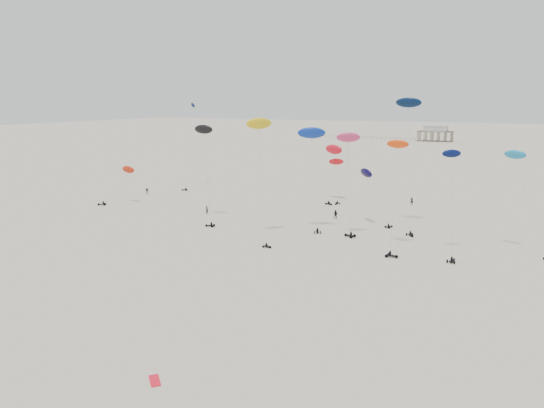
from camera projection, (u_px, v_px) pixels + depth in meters
The scene contains 21 objects.
ground_plane at pixel (401, 170), 196.63m from camera, with size 900.00×900.00×0.00m, color beige.
pavilion_main at pixel (435, 134), 333.08m from camera, with size 21.00×13.00×9.80m.
pier_fence at pixel (355, 138), 355.54m from camera, with size 80.20×0.20×1.50m.
rig_0 at pixel (452, 200), 86.99m from camera, with size 4.59×10.07×17.71m.
rig_1 at pixel (191, 125), 158.36m from camera, with size 7.67×15.80×26.58m.
rig_2 at pixel (336, 170), 136.83m from camera, with size 5.85×10.27×11.97m.
rig_3 at pixel (409, 122), 106.78m from camera, with size 7.58×13.85×27.06m.
rig_4 at pixel (525, 185), 88.89m from camera, with size 9.64×8.35×17.82m.
rig_5 at pixel (333, 156), 135.75m from camera, with size 6.08×11.28×15.03m.
rig_6 at pixel (395, 182), 89.99m from camera, with size 4.50×9.61×19.15m.
rig_8 at pixel (349, 166), 99.29m from camera, with size 5.13×4.71×19.77m.
rig_9 at pixel (122, 178), 132.29m from camera, with size 7.00×8.33×10.19m.
rig_10 at pixel (205, 148), 113.75m from camera, with size 10.09×10.43×21.22m.
rig_11 at pixel (260, 136), 98.96m from camera, with size 9.41×12.28×23.24m.
rig_12 at pixel (312, 147), 103.93m from camera, with size 6.88×6.76×20.55m.
rig_13 at pixel (370, 182), 109.69m from camera, with size 9.01×5.97×12.12m.
spectator_0 at pixel (207, 214), 120.71m from camera, with size 0.81×0.55×2.22m, color black.
spectator_1 at pixel (336, 219), 115.83m from camera, with size 1.11×0.64×2.27m, color black.
spectator_2 at pixel (147, 194), 146.56m from camera, with size 1.22×0.65×2.06m, color black.
spectator_3 at pixel (412, 205), 131.38m from camera, with size 0.81×0.56×2.23m, color black.
grounded_kite_a at pixel (155, 381), 48.93m from camera, with size 2.20×0.90×0.08m, color red.
Camera 1 is at (40.20, 2.91, 25.50)m, focal length 35.00 mm.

